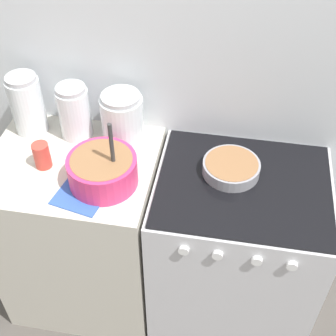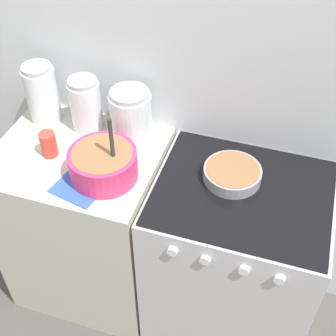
# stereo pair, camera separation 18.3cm
# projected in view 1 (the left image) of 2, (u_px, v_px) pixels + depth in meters

# --- Properties ---
(wall_back) EXTENTS (4.44, 0.05, 2.40)m
(wall_back) POSITION_uv_depth(u_px,v_px,m) (166.00, 73.00, 1.93)
(wall_back) COLOR silver
(wall_back) RESTS_ON ground_plane
(countertop_cabinet) EXTENTS (0.70, 0.59, 0.93)m
(countertop_cabinet) POSITION_uv_depth(u_px,v_px,m) (83.00, 233.00, 2.25)
(countertop_cabinet) COLOR beige
(countertop_cabinet) RESTS_ON ground_plane
(stove) EXTENTS (0.71, 0.60, 0.93)m
(stove) POSITION_uv_depth(u_px,v_px,m) (233.00, 254.00, 2.16)
(stove) COLOR silver
(stove) RESTS_ON ground_plane
(mixing_bowl) EXTENTS (0.27, 0.27, 0.30)m
(mixing_bowl) POSITION_uv_depth(u_px,v_px,m) (103.00, 169.00, 1.80)
(mixing_bowl) COLOR #E0336B
(mixing_bowl) RESTS_ON countertop_cabinet
(baking_pan) EXTENTS (0.23, 0.23, 0.05)m
(baking_pan) POSITION_uv_depth(u_px,v_px,m) (231.00, 167.00, 1.87)
(baking_pan) COLOR gray
(baking_pan) RESTS_ON stove
(storage_jar_left) EXTENTS (0.14, 0.14, 0.27)m
(storage_jar_left) POSITION_uv_depth(u_px,v_px,m) (28.00, 108.00, 2.01)
(storage_jar_left) COLOR silver
(storage_jar_left) RESTS_ON countertop_cabinet
(storage_jar_middle) EXTENTS (0.14, 0.14, 0.25)m
(storage_jar_middle) POSITION_uv_depth(u_px,v_px,m) (75.00, 115.00, 1.99)
(storage_jar_middle) COLOR silver
(storage_jar_middle) RESTS_ON countertop_cabinet
(storage_jar_right) EXTENTS (0.18, 0.18, 0.23)m
(storage_jar_right) POSITION_uv_depth(u_px,v_px,m) (123.00, 121.00, 1.97)
(storage_jar_right) COLOR silver
(storage_jar_right) RESTS_ON countertop_cabinet
(tin_can) EXTENTS (0.07, 0.07, 0.11)m
(tin_can) POSITION_uv_depth(u_px,v_px,m) (42.00, 155.00, 1.88)
(tin_can) COLOR #CC3F33
(tin_can) RESTS_ON countertop_cabinet
(recipe_page) EXTENTS (0.23, 0.24, 0.01)m
(recipe_page) POSITION_uv_depth(u_px,v_px,m) (83.00, 192.00, 1.81)
(recipe_page) COLOR #3359B2
(recipe_page) RESTS_ON countertop_cabinet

